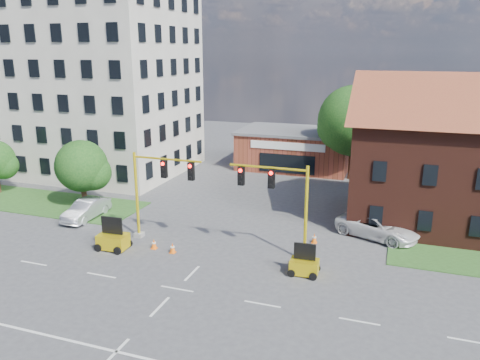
{
  "coord_description": "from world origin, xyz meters",
  "views": [
    {
      "loc": [
        11.08,
        -21.17,
        12.95
      ],
      "look_at": [
        0.28,
        10.0,
        3.74
      ],
      "focal_mm": 35.0,
      "sensor_mm": 36.0,
      "label": 1
    }
  ],
  "objects_px": {
    "pickup_white": "(378,226)",
    "trailer_west": "(113,240)",
    "signal_mast_west": "(157,186)",
    "signal_mast_east": "(280,199)",
    "trailer_east": "(304,265)"
  },
  "relations": [
    {
      "from": "trailer_east",
      "to": "pickup_white",
      "type": "relative_size",
      "value": 0.32
    },
    {
      "from": "trailer_west",
      "to": "pickup_white",
      "type": "distance_m",
      "value": 18.44
    },
    {
      "from": "signal_mast_west",
      "to": "trailer_east",
      "type": "relative_size",
      "value": 3.27
    },
    {
      "from": "signal_mast_east",
      "to": "pickup_white",
      "type": "height_order",
      "value": "signal_mast_east"
    },
    {
      "from": "trailer_east",
      "to": "pickup_white",
      "type": "xyz_separation_m",
      "value": [
        3.76,
        7.41,
        0.22
      ]
    },
    {
      "from": "pickup_white",
      "to": "trailer_west",
      "type": "bearing_deg",
      "value": 137.42
    },
    {
      "from": "signal_mast_west",
      "to": "signal_mast_east",
      "type": "relative_size",
      "value": 1.0
    },
    {
      "from": "signal_mast_east",
      "to": "trailer_west",
      "type": "height_order",
      "value": "signal_mast_east"
    },
    {
      "from": "signal_mast_east",
      "to": "trailer_west",
      "type": "xyz_separation_m",
      "value": [
        -10.83,
        -2.48,
        -3.24
      ]
    },
    {
      "from": "trailer_west",
      "to": "pickup_white",
      "type": "height_order",
      "value": "trailer_west"
    },
    {
      "from": "signal_mast_east",
      "to": "trailer_east",
      "type": "xyz_separation_m",
      "value": [
        2.03,
        -1.91,
        -3.33
      ]
    },
    {
      "from": "signal_mast_west",
      "to": "signal_mast_east",
      "type": "height_order",
      "value": "same"
    },
    {
      "from": "signal_mast_east",
      "to": "trailer_west",
      "type": "bearing_deg",
      "value": -167.1
    },
    {
      "from": "signal_mast_west",
      "to": "trailer_west",
      "type": "bearing_deg",
      "value": -130.56
    },
    {
      "from": "signal_mast_west",
      "to": "trailer_west",
      "type": "distance_m",
      "value": 4.6
    }
  ]
}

